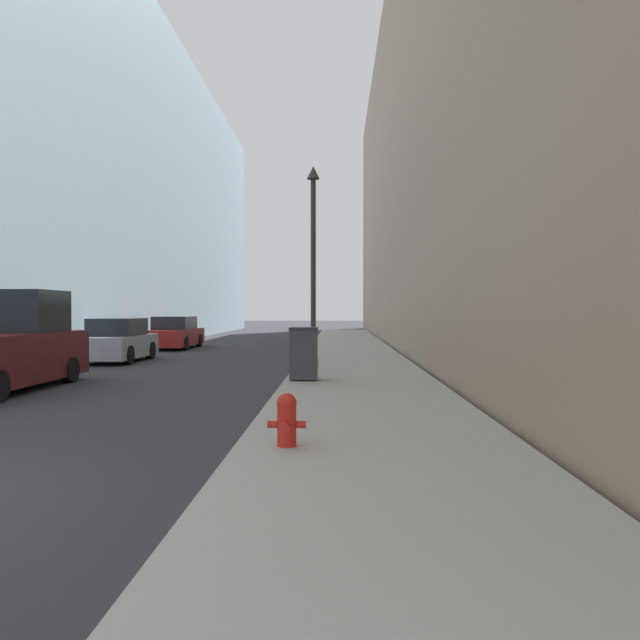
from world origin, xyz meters
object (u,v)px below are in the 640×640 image
Objects in this scene: trash_bin at (304,353)px; parked_sedan_near at (118,342)px; fire_hydrant at (287,418)px; lamppost at (313,255)px; parked_sedan_far at (175,334)px.

trash_bin is 0.31× the size of parked_sedan_near.
fire_hydrant is at bearing -63.07° from parked_sedan_near.
parked_sedan_near is at bearing 116.93° from fire_hydrant.
lamppost is 8.15m from parked_sedan_near.
parked_sedan_near reaches higher than parked_sedan_far.
parked_sedan_far is (0.07, 7.40, -0.00)m from parked_sedan_near.
fire_hydrant is 0.52× the size of trash_bin.
lamppost reaches higher than trash_bin.
parked_sedan_near is 7.40m from parked_sedan_far.
lamppost is at bearing -24.51° from parked_sedan_near.
lamppost is 1.46× the size of parked_sedan_near.
lamppost is at bearing 90.49° from fire_hydrant.
parked_sedan_far is at bearing 108.19° from fire_hydrant.
fire_hydrant is at bearing -71.81° from parked_sedan_far.
fire_hydrant is 15.63m from parked_sedan_near.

